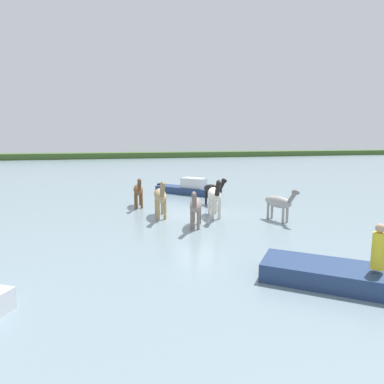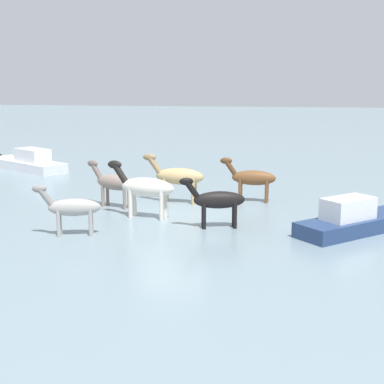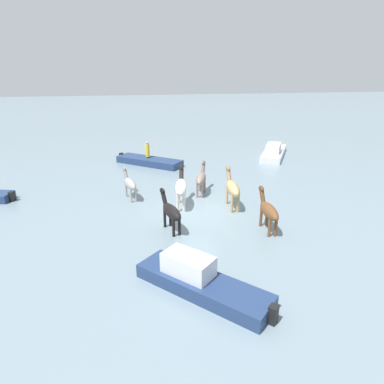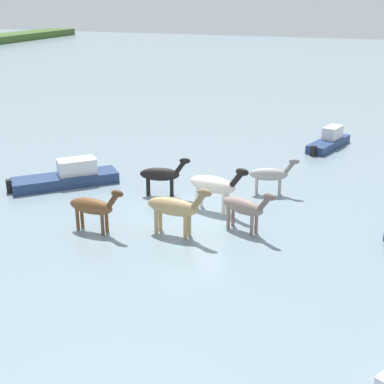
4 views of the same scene
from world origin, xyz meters
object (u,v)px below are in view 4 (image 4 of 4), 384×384
Objects in this scene: horse_chestnut_trailing at (161,174)px; boat_skiff_near at (329,142)px; horse_dark_mare at (175,207)px; horse_dun_straggler at (270,175)px; horse_gray_outer at (245,207)px; horse_rear_stallion at (215,185)px; horse_lead at (93,207)px; boat_tender_starboard at (68,178)px.

horse_chestnut_trailing is 11.93m from boat_skiff_near.
horse_dun_straggler is at bearing 70.76° from horse_dark_mare.
horse_gray_outer is 0.56× the size of boat_skiff_near.
horse_dun_straggler is at bearing 68.62° from horse_rear_stallion.
horse_dark_mare is 14.45m from boat_skiff_near.
horse_dark_mare is (-5.32, 2.37, 0.18)m from horse_dun_straggler.
boat_skiff_near is (10.28, -6.01, -0.65)m from horse_chestnut_trailing.
horse_gray_outer reaches higher than boat_skiff_near.
horse_gray_outer is at bearing -31.00° from horse_rear_stallion.
horse_rear_stallion reaches higher than horse_lead.
horse_lead is 0.53× the size of boat_tender_starboard.
horse_chestnut_trailing is 0.55× the size of boat_skiff_near.
boat_skiff_near is (11.22, -3.29, -0.82)m from horse_rear_stallion.
horse_chestnut_trailing is (0.94, 2.72, -0.17)m from horse_rear_stallion.
horse_dun_straggler is at bearing 110.20° from horse_gray_outer.
horse_dun_straggler is 0.49× the size of boat_tender_starboard.
horse_gray_outer is 1.01× the size of horse_chestnut_trailing.
horse_dark_mare is 7.47m from boat_tender_starboard.
horse_rear_stallion is 2.74m from horse_dark_mare.
horse_gray_outer reaches higher than horse_dun_straggler.
horse_rear_stallion reaches higher than horse_chestnut_trailing.
horse_rear_stallion reaches higher than horse_dun_straggler.
horse_lead reaches higher than horse_gray_outer.
boat_tender_starboard is at bearing -173.72° from horse_rear_stallion.
horse_rear_stallion is at bearing 46.06° from horse_lead.
horse_dun_straggler reaches higher than boat_tender_starboard.
boat_skiff_near is at bearing 45.11° from horse_chestnut_trailing.
boat_skiff_near is at bearing 103.77° from horse_gray_outer.
horse_lead is 1.07× the size of horse_dun_straggler.
horse_lead reaches higher than horse_chestnut_trailing.
boat_tender_starboard is at bearing 178.02° from horse_dun_straggler.
boat_skiff_near is (12.71, -1.65, -0.68)m from horse_gray_outer.
horse_gray_outer is 0.98× the size of horse_lead.
horse_dark_mare is (-2.65, 0.66, -0.03)m from horse_rear_stallion.
horse_lead is at bearing -116.09° from horse_chestnut_trailing.
boat_tender_starboard is (0.65, 7.32, -0.81)m from horse_rear_stallion.
boat_skiff_near is 14.98m from boat_tender_starboard.
horse_rear_stallion is at bearing 80.79° from horse_dark_mare.
horse_chestnut_trailing is at bearing 124.61° from horse_dark_mare.
horse_gray_outer is 1.05× the size of horse_dun_straggler.
horse_rear_stallion is at bearing 158.85° from horse_gray_outer.
horse_chestnut_trailing is 1.04× the size of horse_dun_straggler.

